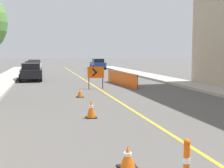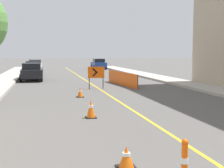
# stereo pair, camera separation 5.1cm
# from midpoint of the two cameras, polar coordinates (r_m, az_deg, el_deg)

# --- Properties ---
(lane_stripe) EXTENTS (0.12, 57.36, 0.01)m
(lane_stripe) POSITION_cam_midpoint_polar(r_m,az_deg,el_deg) (25.02, -3.91, 0.01)
(lane_stripe) COLOR gold
(lane_stripe) RESTS_ON ground_plane
(sidewalk_right) EXTENTS (2.28, 57.36, 0.17)m
(sidewalk_right) POSITION_cam_midpoint_polar(r_m,az_deg,el_deg) (27.03, 11.19, 0.52)
(sidewalk_right) COLOR #ADA89E
(sidewalk_right) RESTS_ON ground_plane
(traffic_cone_second) EXTENTS (0.42, 0.42, 0.49)m
(traffic_cone_second) POSITION_cam_midpoint_polar(r_m,az_deg,el_deg) (6.94, 2.67, -13.28)
(traffic_cone_second) COLOR black
(traffic_cone_second) RESTS_ON ground_plane
(traffic_cone_third) EXTENTS (0.42, 0.42, 0.70)m
(traffic_cone_third) POSITION_cam_midpoint_polar(r_m,az_deg,el_deg) (12.04, -3.96, -4.57)
(traffic_cone_third) COLOR black
(traffic_cone_third) RESTS_ON ground_plane
(traffic_cone_fourth) EXTENTS (0.41, 0.41, 0.55)m
(traffic_cone_fourth) POSITION_cam_midpoint_polar(r_m,az_deg,el_deg) (17.66, -5.95, -1.55)
(traffic_cone_fourth) COLOR black
(traffic_cone_fourth) RESTS_ON ground_plane
(arrow_barricade_primary) EXTENTS (1.14, 0.13, 1.54)m
(arrow_barricade_primary) POSITION_cam_midpoint_polar(r_m,az_deg,el_deg) (21.57, -3.06, 1.98)
(arrow_barricade_primary) COLOR #EF560C
(arrow_barricade_primary) RESTS_ON ground_plane
(safety_mesh_fence) EXTENTS (0.70, 6.33, 1.02)m
(safety_mesh_fence) POSITION_cam_midpoint_polar(r_m,az_deg,el_deg) (24.13, 1.65, 1.01)
(safety_mesh_fence) COLOR #EF560C
(safety_mesh_fence) RESTS_ON ground_plane
(parked_car_curb_near) EXTENTS (1.95, 4.35, 1.59)m
(parked_car_curb_near) POSITION_cam_midpoint_polar(r_m,az_deg,el_deg) (28.76, -14.66, 2.17)
(parked_car_curb_near) COLOR black
(parked_car_curb_near) RESTS_ON ground_plane
(parked_car_curb_mid) EXTENTS (1.94, 4.32, 1.59)m
(parked_car_curb_mid) POSITION_cam_midpoint_polar(r_m,az_deg,el_deg) (35.44, -14.30, 2.82)
(parked_car_curb_mid) COLOR #B7B7BC
(parked_car_curb_mid) RESTS_ON ground_plane
(parked_car_curb_far) EXTENTS (1.94, 4.32, 1.59)m
(parked_car_curb_far) POSITION_cam_midpoint_polar(r_m,az_deg,el_deg) (42.40, -14.03, 3.28)
(parked_car_curb_far) COLOR silver
(parked_car_curb_far) RESTS_ON ground_plane
(parked_car_opposite_side) EXTENTS (1.93, 4.31, 1.59)m
(parked_car_opposite_side) POSITION_cam_midpoint_polar(r_m,az_deg,el_deg) (47.48, -2.64, 3.69)
(parked_car_opposite_side) COLOR navy
(parked_car_opposite_side) RESTS_ON ground_plane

